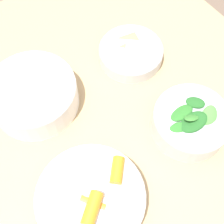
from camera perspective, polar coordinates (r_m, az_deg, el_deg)
name	(u,v)px	position (r m, az deg, el deg)	size (l,w,h in m)	color
ground_plane	(117,200)	(1.38, 0.94, -15.83)	(10.00, 10.00, 0.00)	brown
dining_table	(121,147)	(0.79, 1.59, -6.35)	(0.96, 0.80, 0.75)	tan
bowl_carrots	(91,199)	(0.58, -3.84, -15.64)	(0.19, 0.19, 0.08)	silver
bowl_greens	(190,122)	(0.65, 14.15, -1.70)	(0.16, 0.16, 0.08)	silver
bowl_beans_hotdog	(34,95)	(0.68, -14.12, 2.98)	(0.19, 0.19, 0.07)	white
bowl_cookies	(131,53)	(0.74, 3.44, 10.80)	(0.15, 0.15, 0.04)	silver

